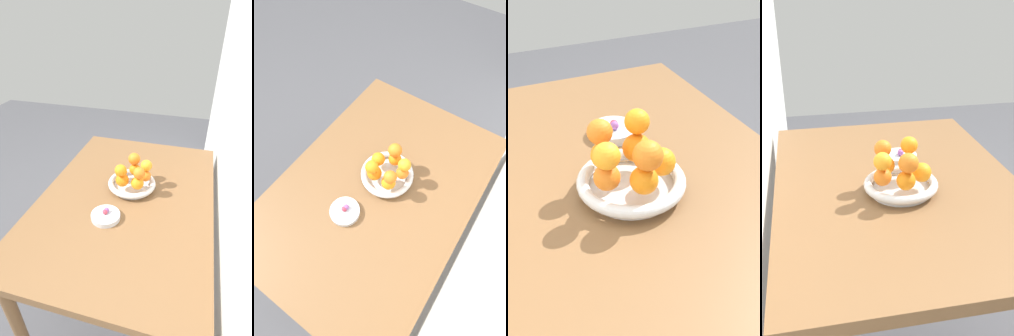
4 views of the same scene
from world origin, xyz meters
TOP-DOWN VIEW (x-y plane):
  - dining_table at (0.00, 0.00)m, footprint 1.10×0.76m
  - fruit_bowl at (-0.07, 0.01)m, footprint 0.22×0.22m
  - candy_dish at (0.16, -0.05)m, footprint 0.12×0.12m
  - orange_0 at (-0.02, 0.04)m, footprint 0.06×0.06m
  - orange_1 at (-0.09, 0.06)m, footprint 0.05×0.05m
  - orange_2 at (-0.13, 0.01)m, footprint 0.05×0.05m
  - orange_3 at (-0.09, -0.05)m, footprint 0.06×0.06m
  - orange_4 at (-0.02, -0.03)m, footprint 0.06×0.06m
  - orange_5 at (-0.01, -0.03)m, footprint 0.05×0.05m
  - orange_6 at (-0.13, 0.00)m, footprint 0.06×0.06m
  - orange_7 at (-0.09, 0.07)m, footprint 0.05×0.05m
  - orange_8 at (-0.02, 0.05)m, footprint 0.05×0.05m
  - candy_ball_0 at (0.16, -0.04)m, footprint 0.02×0.02m
  - candy_ball_1 at (0.16, -0.05)m, footprint 0.01×0.01m
  - candy_ball_2 at (0.16, -0.05)m, footprint 0.02×0.02m
  - candy_ball_3 at (0.15, -0.04)m, footprint 0.02×0.02m

SIDE VIEW (x-z plane):
  - dining_table at x=0.00m, z-range 0.28..1.02m
  - candy_dish at x=0.16m, z-range 0.74..0.76m
  - fruit_bowl at x=-0.07m, z-range 0.74..0.78m
  - candy_ball_1 at x=0.16m, z-range 0.76..0.78m
  - candy_ball_0 at x=0.16m, z-range 0.76..0.78m
  - candy_ball_2 at x=0.16m, z-range 0.76..0.78m
  - candy_ball_3 at x=0.15m, z-range 0.76..0.78m
  - orange_1 at x=-0.09m, z-range 0.78..0.83m
  - orange_2 at x=-0.13m, z-range 0.78..0.83m
  - orange_3 at x=-0.09m, z-range 0.78..0.84m
  - orange_0 at x=-0.02m, z-range 0.78..0.84m
  - orange_4 at x=-0.02m, z-range 0.78..0.84m
  - orange_7 at x=-0.09m, z-range 0.83..0.89m
  - orange_6 at x=-0.13m, z-range 0.83..0.89m
  - orange_8 at x=-0.02m, z-range 0.84..0.89m
  - orange_5 at x=-0.01m, z-range 0.84..0.89m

